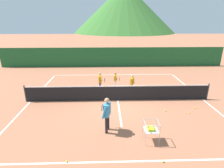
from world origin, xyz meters
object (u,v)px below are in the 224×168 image
at_px(tennis_net, 118,93).
at_px(tennis_ball_4, 67,162).
at_px(student_0, 100,80).
at_px(ball_cart, 151,129).
at_px(tennis_ball_0, 189,113).
at_px(tennis_ball_2, 165,111).
at_px(tennis_ball_1, 195,108).
at_px(instructor, 107,112).
at_px(student_2, 132,82).
at_px(tennis_ball_3, 163,161).
at_px(student_1, 115,79).

height_order(tennis_net, tennis_ball_4, tennis_net).
relative_size(student_0, ball_cart, 1.52).
distance_m(tennis_net, ball_cart, 4.22).
relative_size(student_0, tennis_ball_0, 20.16).
height_order(student_0, tennis_ball_0, student_0).
height_order(tennis_net, tennis_ball_2, tennis_net).
bearing_deg(tennis_ball_1, tennis_ball_4, -148.66).
xyz_separation_m(tennis_net, instructor, (-0.69, -3.30, 0.48)).
height_order(ball_cart, tennis_ball_4, ball_cart).
bearing_deg(instructor, student_2, 69.26).
height_order(student_2, tennis_ball_3, student_2).
xyz_separation_m(tennis_ball_2, tennis_ball_4, (-4.67, -3.66, 0.00)).
bearing_deg(student_2, student_0, 172.12).
distance_m(tennis_net, student_0, 1.98).
bearing_deg(instructor, tennis_ball_2, 28.98).
xyz_separation_m(tennis_ball_1, tennis_ball_3, (-3.06, -4.04, 0.00)).
xyz_separation_m(instructor, student_2, (1.73, 4.58, -0.22)).
bearing_deg(tennis_ball_1, student_2, 142.69).
bearing_deg(student_2, tennis_ball_3, -87.96).
height_order(instructor, student_0, instructor).
relative_size(tennis_ball_0, tennis_ball_3, 1.00).
bearing_deg(tennis_ball_0, tennis_ball_4, -150.03).
bearing_deg(tennis_net, tennis_ball_1, -15.82).
xyz_separation_m(tennis_ball_0, tennis_ball_2, (-1.22, 0.26, 0.00)).
relative_size(tennis_ball_1, tennis_ball_4, 1.00).
xyz_separation_m(tennis_ball_2, tennis_ball_3, (-1.26, -3.76, 0.00)).
height_order(student_0, tennis_ball_4, student_0).
xyz_separation_m(tennis_net, tennis_ball_2, (2.54, -1.51, -0.47)).
bearing_deg(tennis_ball_0, student_0, 145.57).
relative_size(student_2, ball_cart, 1.41).
height_order(student_0, tennis_ball_3, student_0).
bearing_deg(tennis_ball_4, tennis_ball_1, 31.34).
bearing_deg(tennis_ball_1, tennis_ball_0, -136.89).
relative_size(ball_cart, tennis_ball_3, 13.22).
bearing_deg(ball_cart, student_0, 111.46).
bearing_deg(tennis_ball_2, tennis_ball_4, -141.90).
bearing_deg(tennis_ball_4, tennis_ball_3, -1.74).
bearing_deg(student_2, instructor, -110.74).
bearing_deg(student_2, tennis_ball_4, -116.20).
distance_m(instructor, ball_cart, 1.97).
distance_m(student_0, ball_cart, 6.09).
height_order(tennis_ball_3, tennis_ball_4, same).
bearing_deg(tennis_ball_3, tennis_ball_1, 52.86).
relative_size(student_2, tennis_ball_2, 18.58).
bearing_deg(tennis_ball_2, ball_cart, -119.52).
relative_size(tennis_ball_1, tennis_ball_2, 1.00).
xyz_separation_m(tennis_net, student_1, (-0.04, 2.12, 0.23)).
bearing_deg(ball_cart, student_1, 100.28).
height_order(tennis_net, student_1, student_1).
distance_m(tennis_net, student_1, 2.13).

